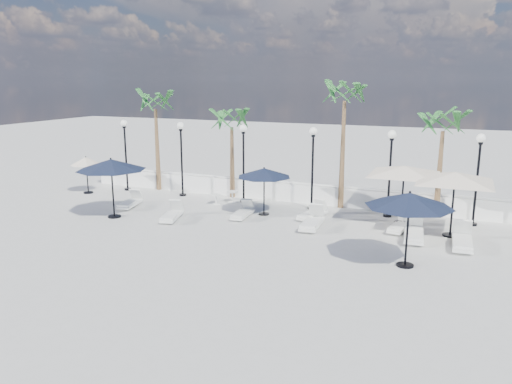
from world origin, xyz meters
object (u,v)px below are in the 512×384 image
at_px(lounger_0, 130,202).
at_px(parasol_cream_small, 86,161).
at_px(parasol_cream_sq_b, 456,172).
at_px(lounger_5, 399,226).
at_px(lounger_3, 313,213).
at_px(parasol_navy_mid, 264,173).
at_px(lounger_4, 312,222).
at_px(lounger_7, 462,240).
at_px(lounger_6, 414,232).
at_px(parasol_navy_right, 409,200).
at_px(parasol_navy_left, 111,165).
at_px(lounger_2, 242,213).
at_px(lounger_1, 172,215).
at_px(parasol_cream_sq_a, 404,166).

relative_size(lounger_0, parasol_cream_small, 0.93).
bearing_deg(parasol_cream_sq_b, lounger_5, -177.44).
distance_m(lounger_3, parasol_cream_small, 12.61).
height_order(parasol_navy_mid, parasol_cream_sq_b, parasol_cream_sq_b).
height_order(lounger_4, parasol_cream_sq_b, parasol_cream_sq_b).
height_order(lounger_7, parasol_cream_small, parasol_cream_small).
distance_m(lounger_4, lounger_6, 4.01).
bearing_deg(parasol_navy_right, parasol_navy_left, 174.81).
bearing_deg(lounger_2, lounger_3, 15.54).
bearing_deg(parasol_navy_left, parasol_navy_mid, 26.40).
distance_m(lounger_4, parasol_navy_mid, 3.27).
bearing_deg(parasol_navy_left, lounger_0, 104.03).
distance_m(parasol_navy_left, parasol_cream_small, 5.52).
bearing_deg(parasol_navy_mid, parasol_cream_small, 177.89).
height_order(lounger_3, lounger_5, lounger_3).
bearing_deg(lounger_0, parasol_navy_left, -87.51).
height_order(lounger_0, lounger_1, lounger_1).
bearing_deg(parasol_navy_left, lounger_1, 13.77).
xyz_separation_m(lounger_2, lounger_7, (9.02, -0.56, 0.05)).
height_order(lounger_2, parasol_cream_sq_b, parasol_cream_sq_b).
relative_size(lounger_6, parasol_cream_small, 1.11).
relative_size(lounger_3, lounger_7, 0.90).
bearing_deg(parasol_navy_mid, parasol_cream_sq_b, -0.85).
relative_size(lounger_2, lounger_3, 0.92).
distance_m(lounger_3, parasol_cream_sq_b, 6.12).
relative_size(lounger_0, lounger_3, 0.98).
xyz_separation_m(lounger_0, lounger_2, (5.71, 0.39, -0.01)).
distance_m(lounger_7, parasol_cream_sq_b, 2.63).
height_order(parasol_navy_right, parasol_cream_small, parasol_navy_right).
bearing_deg(parasol_cream_sq_a, lounger_0, -170.16).
relative_size(lounger_6, parasol_navy_right, 0.79).
distance_m(lounger_0, parasol_navy_right, 13.49).
distance_m(lounger_0, parasol_cream_sq_b, 14.50).
distance_m(lounger_7, parasol_navy_mid, 8.60).
xyz_separation_m(lounger_1, lounger_3, (5.59, 2.55, -0.00)).
height_order(lounger_4, parasol_navy_right, parasol_navy_right).
distance_m(parasol_navy_mid, parasol_cream_sq_b, 7.90).
bearing_deg(lounger_2, lounger_5, 1.20).
relative_size(lounger_2, lounger_5, 0.99).
bearing_deg(lounger_0, lounger_6, -10.97).
distance_m(lounger_2, parasol_navy_right, 8.27).
bearing_deg(parasol_cream_sq_a, lounger_5, -86.25).
xyz_separation_m(lounger_4, parasol_navy_mid, (-2.59, 1.13, 1.66)).
bearing_deg(lounger_3, parasol_navy_right, -30.68).
xyz_separation_m(lounger_2, parasol_navy_mid, (0.69, 0.82, 1.70)).
xyz_separation_m(lounger_0, parasol_cream_sq_b, (14.27, 1.10, 2.30)).
bearing_deg(lounger_0, lounger_3, -2.10).
bearing_deg(lounger_5, parasol_navy_left, -157.97).
height_order(parasol_navy_mid, parasol_cream_sq_a, parasol_cream_sq_a).
bearing_deg(lounger_5, lounger_0, -166.32).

